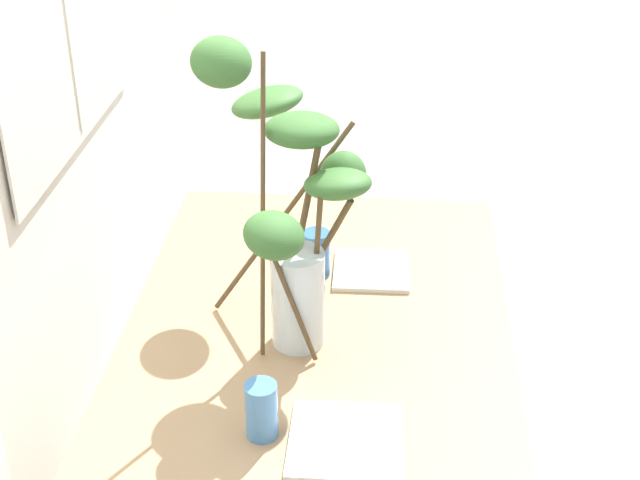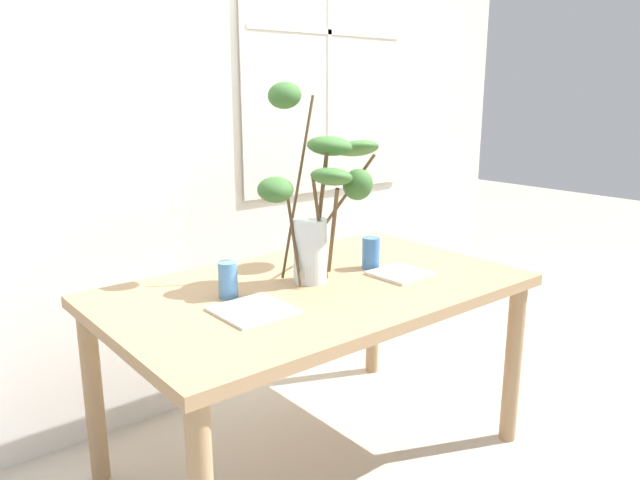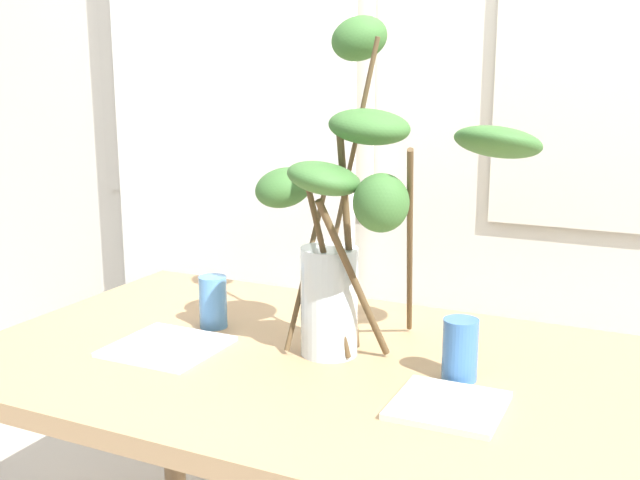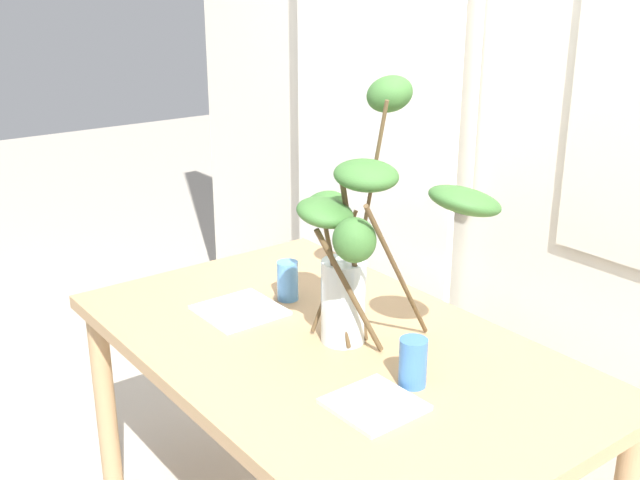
# 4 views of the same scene
# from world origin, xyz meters

# --- Properties ---
(dining_table) EXTENTS (1.55, 0.94, 0.73)m
(dining_table) POSITION_xyz_m (0.00, 0.00, 0.65)
(dining_table) COLOR tan
(dining_table) RESTS_ON ground
(vase_with_branches) EXTENTS (0.66, 0.41, 0.76)m
(vase_with_branches) POSITION_xyz_m (0.07, 0.06, 1.08)
(vase_with_branches) COLOR silver
(vase_with_branches) RESTS_ON dining_table
(drinking_glass_blue_left) EXTENTS (0.07, 0.07, 0.13)m
(drinking_glass_blue_left) POSITION_xyz_m (-0.32, 0.08, 0.79)
(drinking_glass_blue_left) COLOR #4C84BC
(drinking_glass_blue_left) RESTS_ON dining_table
(drinking_glass_blue_right) EXTENTS (0.07, 0.07, 0.13)m
(drinking_glass_blue_right) POSITION_xyz_m (0.31, 0.02, 0.79)
(drinking_glass_blue_right) COLOR #386BAD
(drinking_glass_blue_right) RESTS_ON dining_table
(plate_square_left) EXTENTS (0.24, 0.24, 0.01)m
(plate_square_left) POSITION_xyz_m (-0.34, -0.09, 0.74)
(plate_square_left) COLOR white
(plate_square_left) RESTS_ON dining_table
(plate_square_right) EXTENTS (0.21, 0.21, 0.01)m
(plate_square_right) POSITION_xyz_m (0.34, -0.12, 0.74)
(plate_square_right) COLOR silver
(plate_square_right) RESTS_ON dining_table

